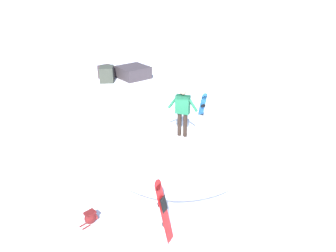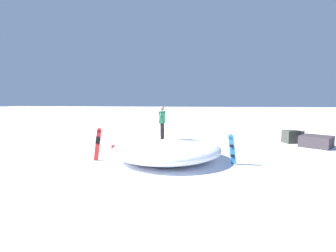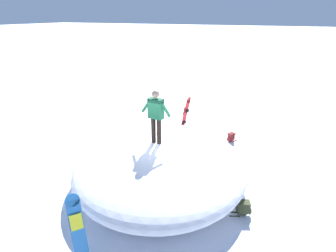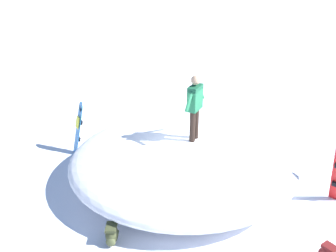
% 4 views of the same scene
% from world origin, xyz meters
% --- Properties ---
extents(ground, '(240.00, 240.00, 0.00)m').
position_xyz_m(ground, '(0.00, 0.00, 0.00)').
color(ground, white).
extents(snow_mound, '(6.74, 7.07, 1.18)m').
position_xyz_m(snow_mound, '(-0.23, -0.47, 0.59)').
color(snow_mound, white).
rests_on(snow_mound, ground).
extents(snowboarder_standing, '(1.02, 0.26, 1.67)m').
position_xyz_m(snowboarder_standing, '(-0.47, -0.26, 2.14)').
color(snowboarder_standing, black).
rests_on(snowboarder_standing, snow_mound).
extents(snowboard_primary_upright, '(0.45, 0.36, 1.70)m').
position_xyz_m(snowboard_primary_upright, '(-0.77, 3.17, 0.88)').
color(snowboard_primary_upright, red).
rests_on(snowboard_primary_upright, ground).
extents(snowboard_secondary_upright, '(0.46, 0.46, 1.56)m').
position_xyz_m(snowboard_secondary_upright, '(-0.59, -3.76, 0.80)').
color(snowboard_secondary_upright, '#2672BF').
rests_on(snowboard_secondary_upright, ground).
extents(backpack_near, '(0.42, 0.53, 0.38)m').
position_xyz_m(backpack_near, '(1.25, 3.16, 0.19)').
color(backpack_near, maroon).
rests_on(backpack_near, ground).
extents(backpack_far, '(0.60, 0.40, 0.44)m').
position_xyz_m(backpack_far, '(2.42, -1.05, 0.22)').
color(backpack_far, '#383D23').
rests_on(backpack_far, ground).
extents(rock_outcrop, '(3.43, 3.03, 0.95)m').
position_xyz_m(rock_outcrop, '(5.49, -9.61, 0.41)').
color(rock_outcrop, '#453537').
rests_on(rock_outcrop, ground).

